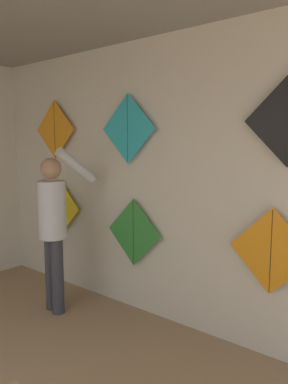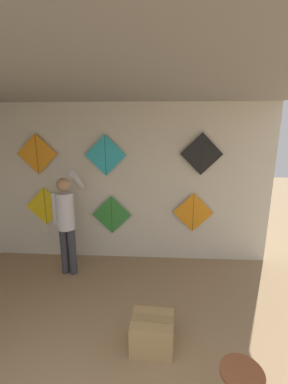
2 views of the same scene
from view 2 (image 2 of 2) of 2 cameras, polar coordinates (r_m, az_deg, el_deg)
back_panel at (r=4.61m, az=-6.23°, el=1.69°), size 5.43×0.06×2.80m
ceiling_slab at (r=2.69m, az=-14.33°, el=22.91°), size 5.43×4.53×0.04m
shopkeeper at (r=4.33m, az=-16.93°, el=-5.47°), size 0.44×0.58×1.74m
cardboard_box at (r=3.24m, az=1.88°, el=-28.75°), size 0.49×0.43×0.38m
stool at (r=2.67m, az=20.74°, el=-34.78°), size 0.35×0.35×0.52m
kite_0 at (r=5.02m, az=-21.06°, el=-3.34°), size 0.71×0.04×0.92m
kite_1 at (r=4.69m, az=-7.21°, el=-5.06°), size 0.71×0.01×0.71m
kite_2 at (r=4.63m, az=10.86°, el=-4.52°), size 0.71×0.01×0.71m
kite_3 at (r=4.86m, az=-22.69°, el=7.80°), size 0.71×0.01×0.71m
kite_4 at (r=4.47m, az=-8.57°, el=8.07°), size 0.71×0.01×0.71m
kite_5 at (r=4.42m, az=12.69°, el=8.22°), size 0.71×0.01×0.71m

